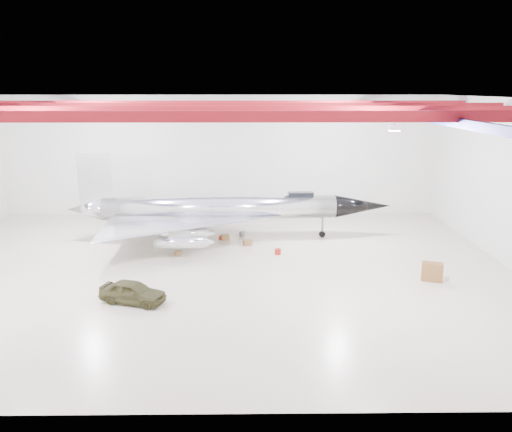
{
  "coord_description": "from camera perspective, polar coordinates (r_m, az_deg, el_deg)",
  "views": [
    {
      "loc": [
        2.84,
        -30.91,
        11.6
      ],
      "look_at": [
        3.23,
        2.0,
        3.13
      ],
      "focal_mm": 35.0,
      "sensor_mm": 36.0,
      "label": 1
    }
  ],
  "objects": [
    {
      "name": "ceiling_structure",
      "position": [
        31.07,
        -6.06,
        12.0
      ],
      "size": [
        39.5,
        29.5,
        1.08
      ],
      "color": "maroon",
      "rests_on": "ceiling"
    },
    {
      "name": "parts_bin",
      "position": [
        37.88,
        -0.97,
        -3.05
      ],
      "size": [
        0.71,
        0.62,
        0.44
      ],
      "primitive_type": "cube",
      "rotation": [
        0.0,
        0.0,
        0.21
      ],
      "color": "olive",
      "rests_on": "floor"
    },
    {
      "name": "desk",
      "position": [
        32.86,
        19.48,
        -6.03
      ],
      "size": [
        1.4,
        1.01,
        1.16
      ],
      "primitive_type": "cube",
      "rotation": [
        0.0,
        0.0,
        -0.33
      ],
      "color": "brown",
      "rests_on": "floor"
    },
    {
      "name": "spares_box",
      "position": [
        40.17,
        -1.63,
        -2.07
      ],
      "size": [
        0.56,
        0.56,
        0.39
      ],
      "primitive_type": "cylinder",
      "rotation": [
        0.0,
        0.0,
        -0.34
      ],
      "color": "#59595B",
      "rests_on": "floor"
    },
    {
      "name": "jeep",
      "position": [
        28.77,
        -13.92,
        -8.42
      ],
      "size": [
        3.99,
        2.52,
        1.27
      ],
      "primitive_type": "imported",
      "rotation": [
        0.0,
        0.0,
        1.27
      ],
      "color": "#3D391E",
      "rests_on": "floor"
    },
    {
      "name": "crate_ply",
      "position": [
        36.1,
        -8.9,
        -4.22
      ],
      "size": [
        0.56,
        0.51,
        0.32
      ],
      "primitive_type": "cube",
      "rotation": [
        0.0,
        0.0,
        0.42
      ],
      "color": "olive",
      "rests_on": "floor"
    },
    {
      "name": "wall_back",
      "position": [
        46.4,
        -4.22,
        6.84
      ],
      "size": [
        40.0,
        0.0,
        40.0
      ],
      "primitive_type": "plane",
      "rotation": [
        1.57,
        0.0,
        0.0
      ],
      "color": "silver",
      "rests_on": "floor"
    },
    {
      "name": "toolbox_red",
      "position": [
        39.43,
        -3.89,
        -2.48
      ],
      "size": [
        0.51,
        0.44,
        0.3
      ],
      "primitive_type": "cube",
      "rotation": [
        0.0,
        0.0,
        -0.25
      ],
      "color": "#9F1D0F",
      "rests_on": "floor"
    },
    {
      "name": "tool_chest",
      "position": [
        35.92,
        2.51,
        -4.09
      ],
      "size": [
        0.57,
        0.57,
        0.39
      ],
      "primitive_type": "cylinder",
      "rotation": [
        0.0,
        0.0,
        0.37
      ],
      "color": "#9F1D0F",
      "rests_on": "floor"
    },
    {
      "name": "crate_small",
      "position": [
        42.51,
        -14.49,
        -1.7
      ],
      "size": [
        0.38,
        0.32,
        0.25
      ],
      "primitive_type": "cube",
      "rotation": [
        0.0,
        0.0,
        0.13
      ],
      "color": "#59595B",
      "rests_on": "floor"
    },
    {
      "name": "ceiling",
      "position": [
        31.04,
        -6.09,
        13.25
      ],
      "size": [
        40.0,
        40.0,
        0.0
      ],
      "primitive_type": "plane",
      "rotation": [
        3.14,
        0.0,
        0.0
      ],
      "color": "#0A0F38",
      "rests_on": "wall_back"
    },
    {
      "name": "jet_aircraft",
      "position": [
        39.09,
        -4.21,
        0.58
      ],
      "size": [
        25.32,
        14.97,
        6.9
      ],
      "rotation": [
        0.0,
        0.0,
        0.04
      ],
      "color": "silver",
      "rests_on": "floor"
    },
    {
      "name": "oil_barrel",
      "position": [
        39.29,
        -3.55,
        -2.45
      ],
      "size": [
        0.71,
        0.63,
        0.42
      ],
      "primitive_type": "cube",
      "rotation": [
        0.0,
        0.0,
        0.31
      ],
      "color": "olive",
      "rests_on": "floor"
    },
    {
      "name": "floor",
      "position": [
        33.14,
        -5.59,
        -6.13
      ],
      "size": [
        40.0,
        40.0,
        0.0
      ],
      "primitive_type": "plane",
      "color": "beige",
      "rests_on": "ground"
    }
  ]
}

